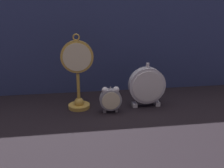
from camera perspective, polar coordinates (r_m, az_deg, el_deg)
ground_plane at (r=1.03m, az=0.65°, el=-7.48°), size 4.00×4.00×0.00m
fabric_backdrop_drape at (r=1.26m, az=-1.66°, el=12.98°), size 1.54×0.01×0.67m
pocket_watch_on_stand at (r=1.07m, az=-7.82°, el=2.05°), size 0.14×0.09×0.33m
alarm_clock_twin_bell at (r=1.05m, az=-0.32°, el=-3.31°), size 0.09×0.03×0.11m
mantel_clock_silver at (r=1.11m, az=7.98°, el=-0.38°), size 0.16×0.04×0.20m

